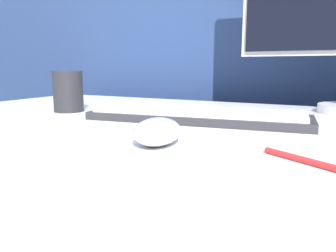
# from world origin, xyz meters

# --- Properties ---
(partition_panel) EXTENTS (5.00, 0.03, 1.36)m
(partition_panel) POSITION_xyz_m (0.00, 0.59, 0.68)
(partition_panel) COLOR navy
(partition_panel) RESTS_ON ground_plane
(computer_mouse_near) EXTENTS (0.10, 0.13, 0.04)m
(computer_mouse_near) POSITION_xyz_m (-0.01, -0.14, 0.79)
(computer_mouse_near) COLOR silver
(computer_mouse_near) RESTS_ON desk
(keyboard) EXTENTS (0.46, 0.17, 0.02)m
(keyboard) POSITION_xyz_m (-0.04, 0.07, 0.78)
(keyboard) COLOR #28282D
(keyboard) RESTS_ON desk
(mug) EXTENTS (0.07, 0.07, 0.10)m
(mug) POSITION_xyz_m (-0.37, 0.06, 0.82)
(mug) COLOR #232328
(mug) RESTS_ON desk
(pen) EXTENTS (0.13, 0.08, 0.01)m
(pen) POSITION_xyz_m (0.20, -0.16, 0.77)
(pen) COLOR red
(pen) RESTS_ON desk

